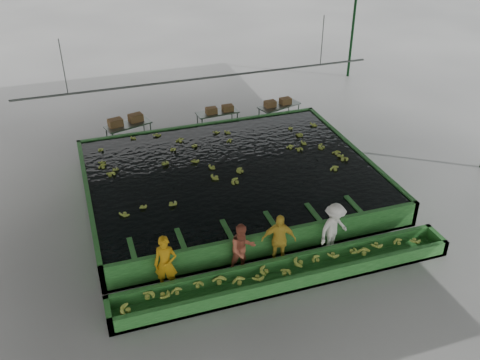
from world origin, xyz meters
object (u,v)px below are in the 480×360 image
object	(u,v)px
packing_table_right	(279,114)
box_stack_left	(126,124)
flotation_tank	(231,180)
worker_a	(166,264)
worker_c	(279,240)
worker_d	(334,229)
sorting_trough	(287,274)
packing_table_left	(129,133)
box_stack_mid	(220,112)
packing_table_mid	(217,121)
box_stack_right	(278,105)
worker_b	(242,249)

from	to	relation	value
packing_table_right	box_stack_left	distance (m)	6.75
flotation_tank	box_stack_left	bearing A→B (deg)	120.33
worker_a	worker_c	world-z (taller)	worker_a
flotation_tank	worker_d	distance (m)	4.69
sorting_trough	worker_c	world-z (taller)	worker_c
worker_d	packing_table_right	size ratio (longest dim) A/B	0.89
worker_a	worker_c	bearing A→B (deg)	19.91
packing_table_left	box_stack_mid	world-z (taller)	box_stack_mid
packing_table_mid	worker_d	bearing A→B (deg)	-84.91
packing_table_right	box_stack_right	world-z (taller)	box_stack_right
worker_c	packing_table_mid	xyz separation A→B (m)	(0.94, 9.33, -0.44)
worker_c	box_stack_right	bearing A→B (deg)	84.71
sorting_trough	box_stack_mid	distance (m)	10.15
worker_a	packing_table_left	size ratio (longest dim) A/B	0.92
box_stack_left	packing_table_left	bearing A→B (deg)	-48.11
flotation_tank	worker_a	world-z (taller)	worker_a
worker_b	packing_table_mid	world-z (taller)	worker_b
box_stack_mid	packing_table_mid	bearing A→B (deg)	147.73
worker_c	box_stack_right	world-z (taller)	worker_c
worker_a	packing_table_right	bearing A→B (deg)	72.19
worker_b	packing_table_right	world-z (taller)	worker_b
packing_table_mid	box_stack_mid	size ratio (longest dim) A/B	1.49
flotation_tank	packing_table_mid	distance (m)	5.13
packing_table_left	worker_a	bearing A→B (deg)	-92.24
sorting_trough	worker_c	size ratio (longest dim) A/B	5.84
worker_c	packing_table_right	bearing A→B (deg)	84.34
sorting_trough	worker_c	xyz separation A→B (m)	(0.06, 0.80, 0.61)
box_stack_right	worker_b	bearing A→B (deg)	-117.68
box_stack_left	worker_a	bearing A→B (deg)	-91.81
sorting_trough	worker_a	xyz separation A→B (m)	(-3.23, 0.80, 0.61)
worker_a	worker_b	size ratio (longest dim) A/B	1.06
packing_table_mid	box_stack_right	world-z (taller)	box_stack_right
worker_a	worker_b	bearing A→B (deg)	19.91
packing_table_left	packing_table_right	bearing A→B (deg)	-1.47
packing_table_mid	sorting_trough	bearing A→B (deg)	-95.60
worker_d	flotation_tank	bearing A→B (deg)	91.27
box_stack_mid	worker_b	bearing A→B (deg)	-102.91
worker_d	packing_table_left	world-z (taller)	worker_d
sorting_trough	packing_table_right	size ratio (longest dim) A/B	5.23
sorting_trough	box_stack_left	bearing A→B (deg)	106.19
worker_b	box_stack_mid	bearing A→B (deg)	73.42
worker_b	worker_d	bearing A→B (deg)	-3.67
packing_table_mid	box_stack_right	distance (m)	2.77
worker_a	box_stack_right	xyz separation A→B (m)	(6.95, 9.07, 0.01)
sorting_trough	packing_table_right	xyz separation A→B (m)	(3.79, 9.88, 0.19)
packing_table_mid	box_stack_left	xyz separation A→B (m)	(-3.93, -0.00, 0.44)
worker_a	worker_d	bearing A→B (deg)	19.91
worker_a	box_stack_mid	size ratio (longest dim) A/B	1.42
flotation_tank	packing_table_left	distance (m)	5.72
worker_a	packing_table_right	distance (m)	11.49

